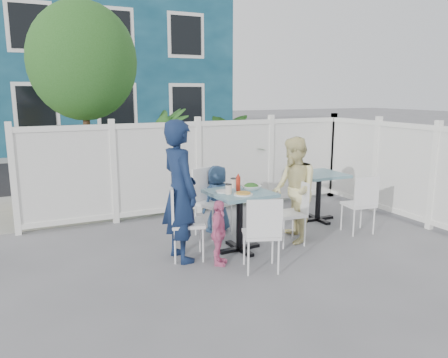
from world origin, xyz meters
name	(u,v)px	position (x,y,z in m)	size (l,w,h in m)	color
ground	(262,259)	(0.00, 0.00, 0.00)	(80.00, 80.00, 0.00)	slate
near_sidewalk	(169,196)	(0.00, 3.80, 0.01)	(24.00, 2.60, 0.01)	gray
street	(128,168)	(0.00, 7.50, 0.00)	(24.00, 5.00, 0.01)	black
far_sidewalk	(107,154)	(0.00, 10.60, 0.01)	(24.00, 1.60, 0.01)	gray
building	(74,68)	(-0.50, 14.00, 3.00)	(11.00, 6.00, 6.00)	#0E394D
fence_back	(198,169)	(0.10, 2.40, 0.78)	(5.86, 0.08, 1.60)	white
fence_right	(403,173)	(3.00, 0.60, 0.78)	(0.08, 3.66, 1.60)	white
tree	(83,62)	(-1.60, 3.30, 2.59)	(1.80, 1.62, 3.59)	#382316
utility_cabinet	(56,168)	(-2.10, 4.00, 0.71)	(0.76, 0.54, 1.41)	yellow
potted_shrub_a	(165,158)	(-0.28, 3.10, 0.90)	(1.01, 1.01, 1.80)	#1F4F19
potted_shrub_b	(242,158)	(1.27, 3.00, 0.81)	(1.46, 1.26, 1.62)	#1F4F19
main_table	(240,205)	(-0.10, 0.42, 0.63)	(0.82, 0.82, 0.81)	teal
spare_table	(319,184)	(1.71, 1.11, 0.62)	(0.76, 0.76, 0.80)	teal
chair_left	(181,217)	(-0.90, 0.48, 0.55)	(0.52, 0.53, 0.95)	white
chair_right	(294,208)	(0.71, 0.36, 0.52)	(0.42, 0.44, 0.89)	white
chair_back	(209,196)	(-0.19, 1.24, 0.58)	(0.58, 0.57, 0.99)	white
chair_near	(263,229)	(-0.19, -0.34, 0.53)	(0.52, 0.51, 0.91)	white
chair_spare	(362,200)	(1.85, 0.27, 0.52)	(0.45, 0.44, 0.89)	white
man	(180,191)	(-0.92, 0.47, 0.89)	(0.65, 0.42, 1.77)	#112040
woman	(294,190)	(0.76, 0.44, 0.75)	(0.72, 0.56, 1.49)	gold
boy	(217,199)	(-0.04, 1.27, 0.51)	(0.50, 0.32, 1.02)	navy
toddler	(219,233)	(-0.56, 0.08, 0.41)	(0.48, 0.20, 0.81)	pink
plate_main	(243,194)	(-0.15, 0.24, 0.82)	(0.25, 0.25, 0.02)	white
plate_side	(224,191)	(-0.30, 0.50, 0.82)	(0.22, 0.22, 0.01)	white
salad_bowl	(251,187)	(0.08, 0.46, 0.84)	(0.26, 0.26, 0.06)	white
coffee_cup_a	(229,189)	(-0.30, 0.36, 0.87)	(0.08, 0.08, 0.12)	beige
coffee_cup_b	(233,183)	(-0.07, 0.67, 0.87)	(0.08, 0.08, 0.12)	beige
ketchup_bottle	(238,184)	(-0.10, 0.47, 0.90)	(0.06, 0.06, 0.19)	#AD2616
salt_shaker	(229,186)	(-0.16, 0.65, 0.85)	(0.03, 0.03, 0.07)	white
pepper_shaker	(227,186)	(-0.16, 0.70, 0.84)	(0.03, 0.03, 0.07)	black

